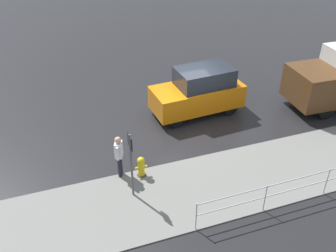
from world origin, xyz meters
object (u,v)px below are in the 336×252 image
moving_hatchback (199,91)px  fire_hydrant (141,167)px  pedestrian (119,154)px  sign_post (131,157)px

moving_hatchback → fire_hydrant: bearing=43.2°
fire_hydrant → pedestrian: 0.91m
moving_hatchback → fire_hydrant: size_ratio=4.99×
moving_hatchback → pedestrian: (4.23, 3.07, -0.07)m
moving_hatchback → sign_post: sign_post is taller
fire_hydrant → sign_post: sign_post is taller
sign_post → fire_hydrant: bearing=-121.7°
fire_hydrant → sign_post: bearing=58.3°
sign_post → pedestrian: bearing=-81.9°
moving_hatchback → pedestrian: bearing=36.0°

